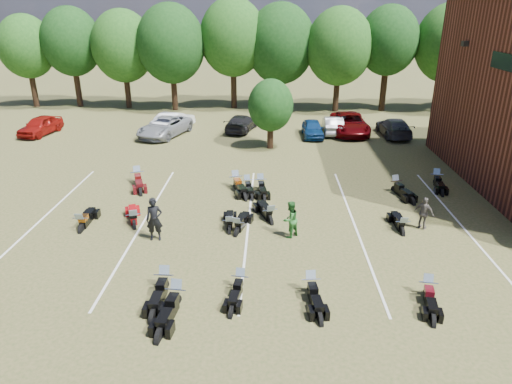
{
  "coord_description": "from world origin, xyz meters",
  "views": [
    {
      "loc": [
        -2.04,
        -16.4,
        9.51
      ],
      "look_at": [
        -2.67,
        4.0,
        1.2
      ],
      "focal_mm": 32.0,
      "sensor_mm": 36.0,
      "label": 1
    }
  ],
  "objects_px": {
    "motorcycle_3": "(165,290)",
    "motorcycle_14": "(138,183)",
    "car_4": "(312,129)",
    "person_black": "(154,219)",
    "car_0": "(40,126)",
    "person_green": "(290,219)",
    "motorcycle_7": "(135,227)",
    "person_grey": "(424,213)"
  },
  "relations": [
    {
      "from": "car_4",
      "to": "motorcycle_3",
      "type": "xyz_separation_m",
      "value": [
        -7.07,
        -21.23,
        -0.65
      ]
    },
    {
      "from": "motorcycle_14",
      "to": "person_grey",
      "type": "bearing_deg",
      "value": -39.78
    },
    {
      "from": "car_0",
      "to": "car_4",
      "type": "height_order",
      "value": "car_0"
    },
    {
      "from": "motorcycle_7",
      "to": "car_4",
      "type": "bearing_deg",
      "value": -139.38
    },
    {
      "from": "motorcycle_14",
      "to": "car_4",
      "type": "bearing_deg",
      "value": 24.24
    },
    {
      "from": "person_green",
      "to": "motorcycle_7",
      "type": "bearing_deg",
      "value": -49.08
    },
    {
      "from": "car_0",
      "to": "person_black",
      "type": "distance_m",
      "value": 21.92
    },
    {
      "from": "motorcycle_7",
      "to": "motorcycle_14",
      "type": "height_order",
      "value": "motorcycle_14"
    },
    {
      "from": "person_black",
      "to": "person_grey",
      "type": "xyz_separation_m",
      "value": [
        12.05,
        1.45,
        -0.21
      ]
    },
    {
      "from": "car_4",
      "to": "motorcycle_14",
      "type": "bearing_deg",
      "value": -137.22
    },
    {
      "from": "car_4",
      "to": "motorcycle_3",
      "type": "relative_size",
      "value": 1.63
    },
    {
      "from": "person_grey",
      "to": "motorcycle_3",
      "type": "xyz_separation_m",
      "value": [
        -10.82,
        -5.28,
        -0.77
      ]
    },
    {
      "from": "person_grey",
      "to": "person_black",
      "type": "bearing_deg",
      "value": 48.48
    },
    {
      "from": "car_0",
      "to": "person_grey",
      "type": "distance_m",
      "value": 29.98
    },
    {
      "from": "car_4",
      "to": "motorcycle_7",
      "type": "height_order",
      "value": "car_4"
    },
    {
      "from": "person_grey",
      "to": "motorcycle_7",
      "type": "xyz_separation_m",
      "value": [
        -13.34,
        -0.27,
        -0.77
      ]
    },
    {
      "from": "car_4",
      "to": "person_green",
      "type": "height_order",
      "value": "person_green"
    },
    {
      "from": "person_grey",
      "to": "motorcycle_3",
      "type": "bearing_deg",
      "value": 67.63
    },
    {
      "from": "person_green",
      "to": "person_grey",
      "type": "relative_size",
      "value": 1.09
    },
    {
      "from": "person_black",
      "to": "motorcycle_3",
      "type": "relative_size",
      "value": 0.84
    },
    {
      "from": "person_grey",
      "to": "person_green",
      "type": "bearing_deg",
      "value": 50.81
    },
    {
      "from": "car_0",
      "to": "person_green",
      "type": "relative_size",
      "value": 2.55
    },
    {
      "from": "car_0",
      "to": "motorcycle_14",
      "type": "xyz_separation_m",
      "value": [
        10.67,
        -10.55,
        -0.73
      ]
    },
    {
      "from": "person_grey",
      "to": "car_0",
      "type": "bearing_deg",
      "value": 9.49
    },
    {
      "from": "motorcycle_3",
      "to": "motorcycle_14",
      "type": "distance_m",
      "value": 11.36
    },
    {
      "from": "car_4",
      "to": "person_black",
      "type": "height_order",
      "value": "person_black"
    },
    {
      "from": "person_grey",
      "to": "motorcycle_14",
      "type": "bearing_deg",
      "value": 21.51
    },
    {
      "from": "person_green",
      "to": "motorcycle_7",
      "type": "height_order",
      "value": "person_green"
    },
    {
      "from": "person_green",
      "to": "person_black",
      "type": "bearing_deg",
      "value": -38.86
    },
    {
      "from": "person_black",
      "to": "motorcycle_3",
      "type": "height_order",
      "value": "person_black"
    },
    {
      "from": "person_green",
      "to": "car_0",
      "type": "bearing_deg",
      "value": -84.62
    },
    {
      "from": "person_black",
      "to": "person_grey",
      "type": "height_order",
      "value": "person_black"
    },
    {
      "from": "motorcycle_7",
      "to": "motorcycle_14",
      "type": "distance_m",
      "value": 5.82
    },
    {
      "from": "car_0",
      "to": "motorcycle_7",
      "type": "distance_m",
      "value": 20.21
    },
    {
      "from": "person_green",
      "to": "person_grey",
      "type": "distance_m",
      "value": 6.23
    },
    {
      "from": "car_0",
      "to": "motorcycle_3",
      "type": "xyz_separation_m",
      "value": [
        14.57,
        -21.22,
        -0.73
      ]
    },
    {
      "from": "person_grey",
      "to": "car_4",
      "type": "bearing_deg",
      "value": -35.18
    },
    {
      "from": "motorcycle_3",
      "to": "motorcycle_7",
      "type": "distance_m",
      "value": 5.61
    },
    {
      "from": "motorcycle_7",
      "to": "motorcycle_3",
      "type": "bearing_deg",
      "value": 97.91
    },
    {
      "from": "car_0",
      "to": "person_green",
      "type": "height_order",
      "value": "person_green"
    },
    {
      "from": "motorcycle_3",
      "to": "car_4",
      "type": "bearing_deg",
      "value": 72.87
    },
    {
      "from": "car_4",
      "to": "person_black",
      "type": "distance_m",
      "value": 19.28
    }
  ]
}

